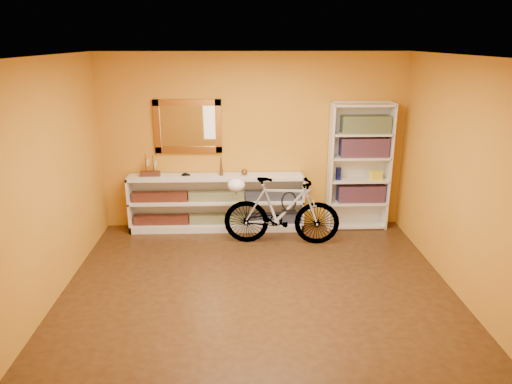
{
  "coord_description": "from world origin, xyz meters",
  "views": [
    {
      "loc": [
        -0.19,
        -4.85,
        2.76
      ],
      "look_at": [
        0.0,
        0.7,
        0.95
      ],
      "focal_mm": 33.0,
      "sensor_mm": 36.0,
      "label": 1
    }
  ],
  "objects_px": {
    "console_unit": "(217,203)",
    "bookcase": "(359,167)",
    "bicycle": "(282,211)",
    "helmet": "(236,185)"
  },
  "relations": [
    {
      "from": "bicycle",
      "to": "helmet",
      "type": "distance_m",
      "value": 0.73
    },
    {
      "from": "console_unit",
      "to": "bookcase",
      "type": "relative_size",
      "value": 1.37
    },
    {
      "from": "bookcase",
      "to": "helmet",
      "type": "relative_size",
      "value": 7.81
    },
    {
      "from": "bookcase",
      "to": "bicycle",
      "type": "xyz_separation_m",
      "value": [
        -1.2,
        -0.58,
        -0.47
      ]
    },
    {
      "from": "bookcase",
      "to": "bicycle",
      "type": "relative_size",
      "value": 1.15
    },
    {
      "from": "bookcase",
      "to": "bicycle",
      "type": "bearing_deg",
      "value": -154.15
    },
    {
      "from": "console_unit",
      "to": "helmet",
      "type": "height_order",
      "value": "helmet"
    },
    {
      "from": "bookcase",
      "to": "helmet",
      "type": "height_order",
      "value": "bookcase"
    },
    {
      "from": "helmet",
      "to": "bicycle",
      "type": "bearing_deg",
      "value": -5.03
    },
    {
      "from": "bookcase",
      "to": "helmet",
      "type": "bearing_deg",
      "value": -163.97
    }
  ]
}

